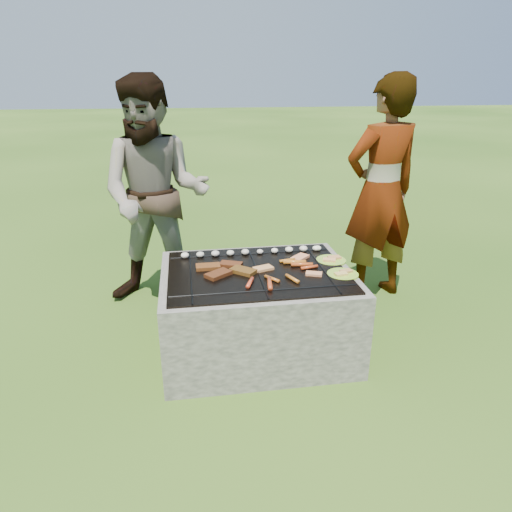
{
  "coord_description": "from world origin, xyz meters",
  "views": [
    {
      "loc": [
        -0.45,
        -2.82,
        1.83
      ],
      "look_at": [
        0.0,
        0.05,
        0.7
      ],
      "focal_mm": 32.0,
      "sensor_mm": 36.0,
      "label": 1
    }
  ],
  "objects_px": {
    "plate_far": "(331,260)",
    "plate_near": "(343,274)",
    "fire_pit": "(257,313)",
    "bystander": "(156,196)",
    "cook": "(381,192)"
  },
  "relations": [
    {
      "from": "plate_far",
      "to": "plate_near",
      "type": "height_order",
      "value": "plate_far"
    },
    {
      "from": "fire_pit",
      "to": "plate_near",
      "type": "distance_m",
      "value": 0.66
    },
    {
      "from": "bystander",
      "to": "cook",
      "type": "bearing_deg",
      "value": 5.72
    },
    {
      "from": "plate_far",
      "to": "plate_near",
      "type": "bearing_deg",
      "value": -90.06
    },
    {
      "from": "plate_far",
      "to": "plate_near",
      "type": "xyz_separation_m",
      "value": [
        -0.0,
        -0.25,
        -0.0
      ]
    },
    {
      "from": "bystander",
      "to": "plate_far",
      "type": "bearing_deg",
      "value": -21.48
    },
    {
      "from": "cook",
      "to": "plate_near",
      "type": "bearing_deg",
      "value": 42.06
    },
    {
      "from": "cook",
      "to": "bystander",
      "type": "relative_size",
      "value": 1.0
    },
    {
      "from": "plate_far",
      "to": "cook",
      "type": "xyz_separation_m",
      "value": [
        0.62,
        0.63,
        0.33
      ]
    },
    {
      "from": "plate_far",
      "to": "bystander",
      "type": "height_order",
      "value": "bystander"
    },
    {
      "from": "plate_far",
      "to": "bystander",
      "type": "relative_size",
      "value": 0.14
    },
    {
      "from": "plate_far",
      "to": "plate_near",
      "type": "relative_size",
      "value": 1.27
    },
    {
      "from": "fire_pit",
      "to": "bystander",
      "type": "xyz_separation_m",
      "value": [
        -0.7,
        0.92,
        0.66
      ]
    },
    {
      "from": "fire_pit",
      "to": "bystander",
      "type": "distance_m",
      "value": 1.33
    },
    {
      "from": "cook",
      "to": "fire_pit",
      "type": "bearing_deg",
      "value": 19.19
    }
  ]
}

